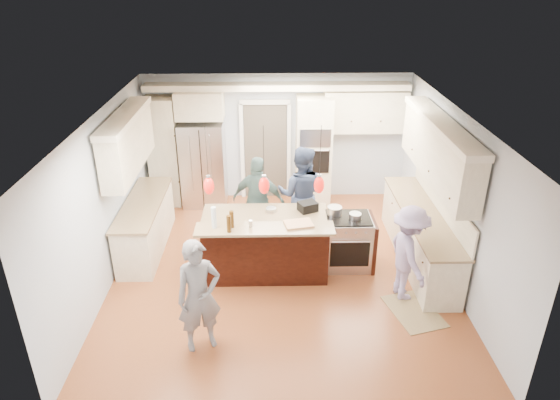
# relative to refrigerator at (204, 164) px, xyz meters

# --- Properties ---
(ground_plane) EXTENTS (6.00, 6.00, 0.00)m
(ground_plane) POSITION_rel_refrigerator_xyz_m (1.55, -2.64, -0.90)
(ground_plane) COLOR #9F542B
(ground_plane) RESTS_ON ground
(room_shell) EXTENTS (5.54, 6.04, 2.72)m
(room_shell) POSITION_rel_refrigerator_xyz_m (1.55, -2.64, 0.92)
(room_shell) COLOR #B2BCC6
(room_shell) RESTS_ON ground
(refrigerator) EXTENTS (0.90, 0.70, 1.80)m
(refrigerator) POSITION_rel_refrigerator_xyz_m (0.00, 0.00, 0.00)
(refrigerator) COLOR #B7B7BC
(refrigerator) RESTS_ON ground
(oven_column) EXTENTS (0.72, 0.69, 2.30)m
(oven_column) POSITION_rel_refrigerator_xyz_m (2.30, 0.03, 0.25)
(oven_column) COLOR beige
(oven_column) RESTS_ON ground
(back_upper_cabinets) EXTENTS (5.30, 0.61, 2.54)m
(back_upper_cabinets) POSITION_rel_refrigerator_xyz_m (0.80, 0.12, 0.77)
(back_upper_cabinets) COLOR beige
(back_upper_cabinets) RESTS_ON ground
(right_counter_run) EXTENTS (0.64, 3.10, 2.51)m
(right_counter_run) POSITION_rel_refrigerator_xyz_m (3.99, -2.34, 0.16)
(right_counter_run) COLOR beige
(right_counter_run) RESTS_ON ground
(left_cabinets) EXTENTS (0.64, 2.30, 2.51)m
(left_cabinets) POSITION_rel_refrigerator_xyz_m (-0.89, -1.84, 0.16)
(left_cabinets) COLOR beige
(left_cabinets) RESTS_ON ground
(kitchen_island) EXTENTS (2.10, 1.46, 1.12)m
(kitchen_island) POSITION_rel_refrigerator_xyz_m (1.30, -2.57, -0.41)
(kitchen_island) COLOR black
(kitchen_island) RESTS_ON ground
(island_range) EXTENTS (0.82, 0.71, 0.92)m
(island_range) POSITION_rel_refrigerator_xyz_m (2.71, -2.49, -0.44)
(island_range) COLOR #B7B7BC
(island_range) RESTS_ON ground
(pendant_lights) EXTENTS (1.75, 0.15, 1.03)m
(pendant_lights) POSITION_rel_refrigerator_xyz_m (1.30, -3.15, 0.90)
(pendant_lights) COLOR black
(pendant_lights) RESTS_ON ground
(person_bar_end) EXTENTS (0.69, 0.58, 1.61)m
(person_bar_end) POSITION_rel_refrigerator_xyz_m (0.45, -4.44, -0.09)
(person_bar_end) COLOR slate
(person_bar_end) RESTS_ON ground
(person_far_left) EXTENTS (1.01, 0.85, 1.83)m
(person_far_left) POSITION_rel_refrigerator_xyz_m (1.95, -1.58, 0.01)
(person_far_left) COLOR navy
(person_far_left) RESTS_ON ground
(person_far_right) EXTENTS (1.05, 0.68, 1.67)m
(person_far_right) POSITION_rel_refrigerator_xyz_m (1.18, -1.66, -0.07)
(person_far_right) COLOR #4A6865
(person_far_right) RESTS_ON ground
(person_range_side) EXTENTS (0.71, 1.07, 1.54)m
(person_range_side) POSITION_rel_refrigerator_xyz_m (3.46, -3.39, -0.13)
(person_range_side) COLOR #9485B3
(person_range_side) RESTS_ON ground
(floor_rug) EXTENTS (0.86, 1.07, 0.01)m
(floor_rug) POSITION_rel_refrigerator_xyz_m (3.52, -3.80, -0.89)
(floor_rug) COLOR #8F7D4E
(floor_rug) RESTS_ON ground
(water_bottle) EXTENTS (0.08, 0.08, 0.34)m
(water_bottle) POSITION_rel_refrigerator_xyz_m (0.54, -3.16, 0.39)
(water_bottle) COLOR silver
(water_bottle) RESTS_ON kitchen_island
(beer_bottle_a) EXTENTS (0.07, 0.07, 0.24)m
(beer_bottle_a) POSITION_rel_refrigerator_xyz_m (0.53, -3.14, 0.34)
(beer_bottle_a) COLOR #3F260B
(beer_bottle_a) RESTS_ON kitchen_island
(beer_bottle_b) EXTENTS (0.08, 0.08, 0.27)m
(beer_bottle_b) POSITION_rel_refrigerator_xyz_m (0.78, -3.30, 0.36)
(beer_bottle_b) COLOR #3F260B
(beer_bottle_b) RESTS_ON kitchen_island
(beer_bottle_c) EXTENTS (0.07, 0.07, 0.27)m
(beer_bottle_c) POSITION_rel_refrigerator_xyz_m (0.81, -3.16, 0.35)
(beer_bottle_c) COLOR #3F260B
(beer_bottle_c) RESTS_ON kitchen_island
(drink_can) EXTENTS (0.06, 0.06, 0.11)m
(drink_can) POSITION_rel_refrigerator_xyz_m (1.09, -3.15, 0.27)
(drink_can) COLOR #B7B7BC
(drink_can) RESTS_ON kitchen_island
(cutting_board) EXTENTS (0.47, 0.37, 0.03)m
(cutting_board) POSITION_rel_refrigerator_xyz_m (1.81, -3.11, 0.24)
(cutting_board) COLOR tan
(cutting_board) RESTS_ON kitchen_island
(pot_large) EXTENTS (0.24, 0.24, 0.14)m
(pot_large) POSITION_rel_refrigerator_xyz_m (2.46, -2.39, 0.09)
(pot_large) COLOR #B7B7BC
(pot_large) RESTS_ON island_range
(pot_small) EXTENTS (0.20, 0.20, 0.10)m
(pot_small) POSITION_rel_refrigerator_xyz_m (2.78, -2.55, 0.07)
(pot_small) COLOR #B7B7BC
(pot_small) RESTS_ON island_range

